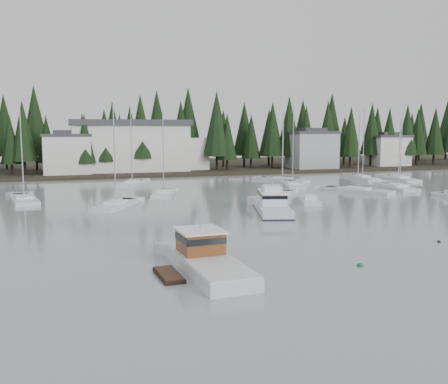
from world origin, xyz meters
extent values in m
plane|color=gray|center=(0.00, 0.00, 0.00)|extent=(260.00, 260.00, 0.00)
cube|color=black|center=(0.00, 97.00, 0.00)|extent=(240.00, 54.00, 1.00)
cube|color=silver|center=(-18.00, 79.00, 4.25)|extent=(9.00, 7.00, 7.50)
cube|color=#38383D|center=(-18.00, 79.00, 8.25)|extent=(9.54, 7.42, 0.50)
cube|color=#38383D|center=(-18.00, 79.00, 8.85)|extent=(4.95, 3.85, 0.80)
cube|color=#999EA0|center=(36.00, 78.00, 4.50)|extent=(10.00, 8.00, 8.00)
cube|color=#38383D|center=(36.00, 78.00, 8.75)|extent=(10.60, 8.48, 0.50)
cube|color=#38383D|center=(36.00, 78.00, 9.35)|extent=(5.50, 4.40, 0.80)
cube|color=silver|center=(58.00, 80.00, 4.00)|extent=(9.00, 7.00, 7.00)
cube|color=#38383D|center=(58.00, 80.00, 7.75)|extent=(9.54, 7.42, 0.50)
cube|color=#38383D|center=(58.00, 80.00, 8.35)|extent=(4.95, 3.85, 0.80)
cube|color=silver|center=(-5.00, 82.00, 5.50)|extent=(24.00, 10.00, 10.00)
cube|color=#38383D|center=(-5.00, 82.00, 10.80)|extent=(25.00, 11.00, 1.20)
cube|color=silver|center=(7.00, 84.00, 4.00)|extent=(10.00, 8.00, 7.00)
cube|color=silver|center=(-9.34, 4.50, 0.11)|extent=(3.83, 10.03, 1.43)
cube|color=silver|center=(-9.34, 4.50, 0.88)|extent=(3.75, 9.83, 0.13)
cube|color=#48250E|center=(-9.45, 6.47, 1.64)|extent=(2.86, 3.10, 1.53)
cube|color=white|center=(-9.45, 6.47, 2.47)|extent=(3.21, 3.52, 0.13)
cube|color=black|center=(-9.45, 6.47, 1.95)|extent=(2.92, 3.16, 0.44)
cylinder|color=#A5A8AD|center=(-9.45, 6.47, 3.40)|extent=(0.08, 0.08, 1.75)
cube|color=black|center=(-12.08, 4.35, -0.05)|extent=(1.51, 3.58, 0.60)
cube|color=silver|center=(4.00, 25.59, 0.15)|extent=(6.05, 11.19, 1.56)
cube|color=black|center=(4.00, 25.59, 0.03)|extent=(6.10, 11.25, 0.21)
cube|color=white|center=(4.14, 26.10, 1.65)|extent=(4.10, 6.09, 1.41)
cube|color=black|center=(4.14, 26.10, 1.99)|extent=(4.18, 6.16, 0.39)
cube|color=white|center=(4.14, 26.10, 2.67)|extent=(2.66, 3.21, 0.63)
cylinder|color=#A5A8AD|center=(4.14, 26.10, 3.45)|extent=(0.10, 0.10, 1.07)
cube|color=silver|center=(17.44, 48.80, -0.03)|extent=(5.40, 10.56, 1.05)
cube|color=white|center=(17.44, 48.80, 0.62)|extent=(2.77, 3.86, 0.30)
cylinder|color=#A5A8AD|center=(17.44, 48.80, 6.93)|extent=(0.14, 0.14, 12.86)
cube|color=silver|center=(10.06, 36.46, -0.03)|extent=(7.65, 10.38, 1.05)
cube|color=white|center=(10.06, 36.46, 0.62)|extent=(3.51, 4.05, 0.30)
cylinder|color=#A5A8AD|center=(10.06, 36.46, 6.13)|extent=(0.14, 0.14, 11.26)
cube|color=silver|center=(41.22, 52.55, -0.03)|extent=(4.78, 11.28, 1.05)
cube|color=white|center=(41.22, 52.55, 0.62)|extent=(2.68, 4.02, 0.30)
cylinder|color=#A5A8AD|center=(41.22, 52.55, 5.63)|extent=(0.14, 0.14, 10.27)
cube|color=silver|center=(-7.66, 58.66, -0.03)|extent=(6.56, 10.93, 1.05)
cube|color=white|center=(-7.66, 58.66, 0.62)|extent=(3.06, 4.07, 0.30)
cylinder|color=#A5A8AD|center=(-7.66, 58.66, 6.71)|extent=(0.14, 0.14, 12.41)
cube|color=silver|center=(-4.99, 43.92, -0.03)|extent=(5.08, 8.90, 1.05)
cube|color=white|center=(-4.99, 43.92, 0.62)|extent=(2.69, 3.31, 0.30)
cylinder|color=#A5A8AD|center=(-4.99, 43.92, 6.31)|extent=(0.14, 0.14, 11.62)
cube|color=silver|center=(19.12, 56.52, -0.03)|extent=(6.89, 10.71, 1.05)
cube|color=white|center=(19.12, 56.52, 0.62)|extent=(3.12, 4.02, 0.30)
cylinder|color=#A5A8AD|center=(19.12, 56.52, 6.30)|extent=(0.14, 0.14, 11.60)
cube|color=silver|center=(-12.57, 34.87, -0.03)|extent=(6.76, 9.47, 1.05)
cube|color=white|center=(-12.57, 34.87, 0.62)|extent=(3.16, 3.68, 0.30)
cylinder|color=#A5A8AD|center=(-12.57, 34.87, 6.53)|extent=(0.14, 0.14, 12.06)
cube|color=silver|center=(-23.58, 43.52, -0.03)|extent=(4.60, 10.63, 1.05)
cube|color=white|center=(-23.58, 43.52, 0.62)|extent=(2.60, 3.79, 0.30)
cylinder|color=#A5A8AD|center=(-23.58, 43.52, 6.87)|extent=(0.14, 0.14, 12.75)
cube|color=silver|center=(31.85, 40.51, -0.03)|extent=(4.60, 9.82, 1.05)
cube|color=white|center=(31.85, 40.51, 0.62)|extent=(2.57, 3.53, 0.30)
cylinder|color=#A5A8AD|center=(31.85, 40.51, 5.77)|extent=(0.14, 0.14, 10.54)
cube|color=silver|center=(35.46, 56.10, -0.03)|extent=(4.16, 11.20, 1.05)
cube|color=white|center=(35.46, 56.10, 0.62)|extent=(2.29, 3.95, 0.30)
cylinder|color=#A5A8AD|center=(35.46, 56.10, 6.86)|extent=(0.14, 0.14, 12.73)
cube|color=silver|center=(23.46, 38.83, -0.03)|extent=(7.66, 10.63, 1.05)
cube|color=white|center=(23.46, 38.83, 0.62)|extent=(3.46, 4.10, 0.30)
cylinder|color=#A5A8AD|center=(23.46, 38.83, 6.26)|extent=(0.14, 0.14, 11.51)
cube|color=silver|center=(11.49, 30.95, 0.05)|extent=(4.09, 6.49, 0.90)
cube|color=white|center=(11.49, 30.95, 0.75)|extent=(2.06, 2.34, 0.55)
sphere|color=#145933|center=(0.96, 2.93, 0.00)|extent=(0.45, 0.45, 0.45)
sphere|color=black|center=(11.31, 7.36, 0.00)|extent=(0.33, 0.33, 0.33)
camera|label=1|loc=(-17.94, -26.05, 9.30)|focal=40.00mm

